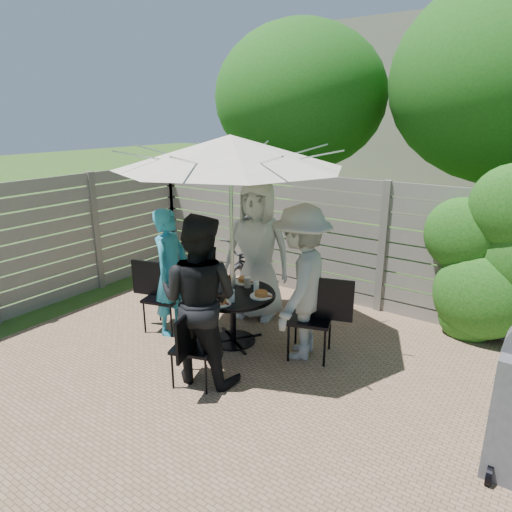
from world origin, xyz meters
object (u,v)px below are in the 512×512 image
Objects in this scene: coffee_cup at (247,283)px; bicycle at (252,262)px; chair_right at (311,333)px; plate_back at (244,281)px; person_right at (301,283)px; plate_right at (261,295)px; glass_front at (232,296)px; glass_right at (256,287)px; umbrella at (230,152)px; syrup_jug at (230,284)px; person_back at (257,251)px; chair_front at (195,362)px; patio_table at (233,308)px; plate_left at (205,287)px; plate_front at (220,302)px; glass_back at (233,279)px; person_front at (199,300)px; glass_left at (209,287)px; person_left at (171,273)px; chair_back at (261,295)px; chair_left at (164,310)px.

bicycle reaches higher than coffee_cup.
chair_right reaches higher than plate_back.
plate_right is at bearing -90.00° from person_right.
glass_front is 0.40m from glass_right.
umbrella is 19.30× the size of syrup_jug.
person_back reaches higher than chair_front.
syrup_jug reaches higher than patio_table.
chair_front reaches higher than plate_left.
plate_front is 1.00× the size of plate_right.
person_back is 0.62m from glass_back.
patio_table is 8.68× the size of glass_front.
plate_front is 0.42m from syrup_jug.
syrup_jug is at bearing 154.36° from patio_table.
person_front is at bearing -4.23° from chair_front.
glass_left is at bearing -105.52° from person_back.
person_right reaches higher than glass_front.
person_left is 1.66m from person_right.
person_right reaches higher than glass_left.
person_left reaches higher than glass_left.
chair_back reaches higher than patio_table.
bicycle reaches higher than chair_left.
chair_back is 1.42m from person_right.
plate_back is at bearing -113.45° from person_right.
chair_left is at bearing 90.26° from person_left.
person_front reaches higher than glass_front.
glass_back is 0.08× the size of bicycle.
glass_front is 0.35m from syrup_jug.
plate_back is (0.12, -0.46, -0.26)m from person_back.
chair_back is 0.86m from glass_back.
chair_front is 1.01m from glass_left.
plate_back is 0.53m from glass_left.
person_right is (0.80, 0.20, 0.43)m from patio_table.
chair_left reaches higher than plate_front.
person_front is 6.83× the size of plate_right.
chair_front reaches higher than chair_back.
bicycle is at bearing 108.63° from glass_left.
glass_front is (-0.77, -0.46, 0.43)m from chair_right.
glass_left is at bearing 149.67° from plate_front.
person_left is 1.65× the size of chair_right.
umbrella is 1.64m from plate_left.
person_left is at bearing 170.72° from plate_front.
glass_back is 0.21m from coffee_cup.
person_back reaches higher than chair_back.
person_left is 11.45× the size of glass_back.
umbrella reaches higher than person_back.
person_front is 0.60m from glass_front.
plate_left reaches higher than patio_table.
glass_front is (0.37, -1.03, -0.21)m from person_back.
chair_left is 1.39m from plate_right.
glass_front is (0.97, -0.02, -0.07)m from person_left.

